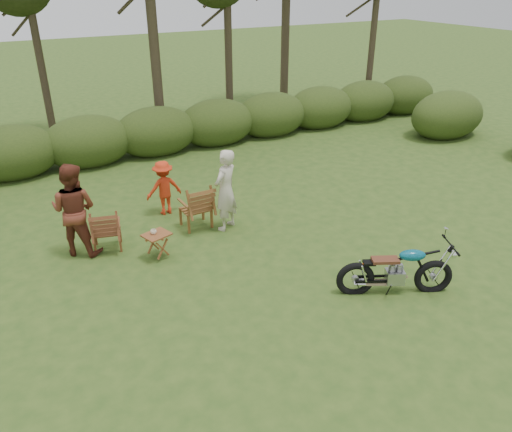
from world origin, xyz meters
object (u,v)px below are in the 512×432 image
adult_a (227,228)px  adult_b (82,252)px  lawn_chair_right (197,226)px  lawn_chair_left (109,248)px  cup (153,232)px  motorcycle (392,291)px  side_table (158,246)px  child (166,213)px

adult_a → adult_b: (-2.95, 0.47, 0.00)m
lawn_chair_right → lawn_chair_left: 1.90m
adult_a → cup: bearing=-16.7°
lawn_chair_left → lawn_chair_right: bearing=-164.3°
motorcycle → lawn_chair_left: (-3.91, 3.87, 0.00)m
cup → adult_a: 1.88m
motorcycle → lawn_chair_left: motorcycle is taller
lawn_chair_right → lawn_chair_left: lawn_chair_right is taller
lawn_chair_right → cup: cup is taller
side_table → adult_a: 1.78m
adult_a → adult_b: adult_b is taller
motorcycle → child: child is taller
lawn_chair_left → cup: (0.71, -0.79, 0.55)m
child → adult_a: bearing=123.0°
cup → child: size_ratio=0.09×
motorcycle → lawn_chair_right: size_ratio=1.93×
motorcycle → adult_a: bearing=138.6°
motorcycle → adult_b: adult_b is taller
side_table → child: (0.80, 1.81, -0.26)m
motorcycle → cup: 4.48m
motorcycle → adult_a: size_ratio=1.07×
side_table → cup: bearing=144.7°
motorcycle → lawn_chair_left: bearing=161.4°
lawn_chair_left → cup: bearing=146.3°
lawn_chair_right → side_table: size_ratio=1.91×
lawn_chair_right → adult_a: size_ratio=0.56×
lawn_chair_right → lawn_chair_left: size_ratio=1.11×
motorcycle → side_table: (-3.16, 3.05, 0.26)m
adult_a → motorcycle: bearing=81.2°
lawn_chair_left → child: child is taller
side_table → adult_b: adult_b is taller
motorcycle → cup: cup is taller
lawn_chair_right → child: bearing=-70.5°
cup → adult_a: bearing=14.6°
adult_b → child: bearing=-119.2°
lawn_chair_left → side_table: (0.75, -0.82, 0.26)m
motorcycle → lawn_chair_right: (-2.01, 3.91, 0.00)m
lawn_chair_right → child: (-0.35, 0.95, 0.00)m
lawn_chair_right → adult_b: (-2.41, 0.09, 0.00)m
lawn_chair_left → adult_a: adult_a is taller
lawn_chair_left → adult_a: size_ratio=0.50×
motorcycle → child: size_ratio=1.51×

